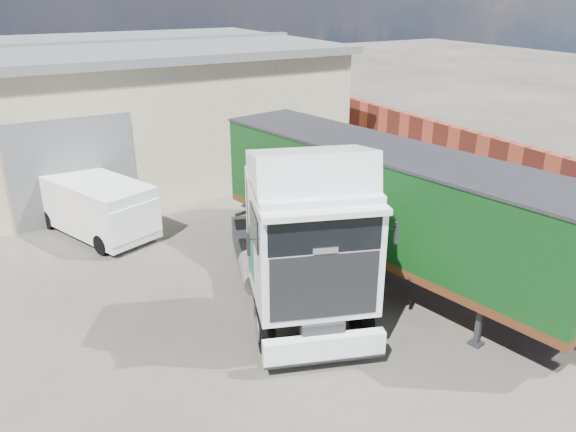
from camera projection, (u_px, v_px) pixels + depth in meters
ground at (266, 363)px, 11.97m from camera, size 120.00×120.00×0.00m
brick_boundary_wall at (461, 161)px, 21.53m from camera, size 0.35×26.00×2.50m
tractor_unit at (303, 245)px, 13.03m from camera, size 4.51×7.02×4.50m
box_trailer at (384, 200)px, 14.78m from camera, size 4.43×11.28×3.67m
panel_van at (98, 207)px, 17.89m from camera, size 3.31×4.82×1.83m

